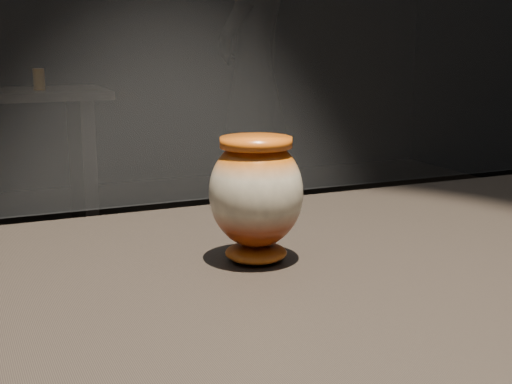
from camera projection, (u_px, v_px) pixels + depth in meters
main_vase at (256, 194)px, 0.97m from camera, size 0.17×0.17×0.17m
back_vase_right at (39, 79)px, 4.07m from camera, size 0.07×0.07×0.12m
visitor at (253, 76)px, 5.00m from camera, size 0.81×0.73×1.86m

